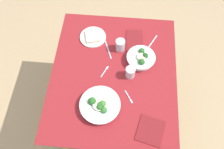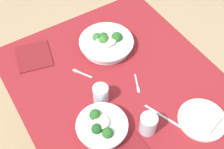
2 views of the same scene
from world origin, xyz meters
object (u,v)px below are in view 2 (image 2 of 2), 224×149
object	(u,v)px
water_glass_side	(148,124)
fork_by_far_bowl	(137,84)
fork_by_near_bowl	(81,73)
table_knife_left	(163,116)
bread_side_plate	(202,119)
water_glass_center	(101,94)
napkin_folded_upper	(34,56)
broccoli_bowl_near	(102,127)
broccoli_bowl_far	(106,43)

from	to	relation	value
water_glass_side	fork_by_far_bowl	size ratio (longest dim) A/B	0.93
fork_by_near_bowl	table_knife_left	distance (m)	0.44
bread_side_plate	fork_by_near_bowl	size ratio (longest dim) A/B	2.16
water_glass_center	fork_by_near_bowl	size ratio (longest dim) A/B	0.92
napkin_folded_upper	broccoli_bowl_near	bearing A→B (deg)	8.42
broccoli_bowl_far	broccoli_bowl_near	world-z (taller)	broccoli_bowl_near
broccoli_bowl_far	water_glass_side	xyz separation A→B (m)	(0.50, -0.10, 0.02)
broccoli_bowl_far	water_glass_center	distance (m)	0.33
bread_side_plate	fork_by_near_bowl	distance (m)	0.60
broccoli_bowl_far	fork_by_far_bowl	size ratio (longest dim) A/B	2.74
bread_side_plate	water_glass_center	bearing A→B (deg)	-135.50
bread_side_plate	water_glass_center	size ratio (longest dim) A/B	2.34
fork_by_far_bowl	water_glass_center	bearing A→B (deg)	-70.31
broccoli_bowl_near	bread_side_plate	world-z (taller)	broccoli_bowl_near
broccoli_bowl_far	napkin_folded_upper	distance (m)	0.38
fork_by_far_bowl	napkin_folded_upper	bearing A→B (deg)	-116.12
bread_side_plate	water_glass_center	xyz separation A→B (m)	(-0.32, -0.32, 0.03)
fork_by_far_bowl	broccoli_bowl_near	bearing A→B (deg)	-41.06
water_glass_center	napkin_folded_upper	size ratio (longest dim) A/B	0.49
fork_by_near_bowl	broccoli_bowl_far	bearing A→B (deg)	-97.05
table_knife_left	bread_side_plate	bearing A→B (deg)	-149.02
broccoli_bowl_near	fork_by_far_bowl	distance (m)	0.29
broccoli_bowl_far	broccoli_bowl_near	xyz separation A→B (m)	(0.40, -0.27, 0.00)
fork_by_far_bowl	broccoli_bowl_far	bearing A→B (deg)	-156.31
water_glass_center	table_knife_left	size ratio (longest dim) A/B	0.48
fork_by_far_bowl	table_knife_left	xyz separation A→B (m)	(0.20, -0.00, -0.00)
water_glass_side	napkin_folded_upper	xyz separation A→B (m)	(-0.64, -0.25, -0.04)
broccoli_bowl_near	water_glass_side	distance (m)	0.19
fork_by_far_bowl	bread_side_plate	bearing A→B (deg)	47.40
bread_side_plate	water_glass_center	distance (m)	0.45
broccoli_bowl_far	table_knife_left	distance (m)	0.49
water_glass_side	fork_by_far_bowl	bearing A→B (deg)	155.52
broccoli_bowl_near	fork_by_far_bowl	xyz separation A→B (m)	(-0.12, 0.26, -0.03)
fork_by_near_bowl	napkin_folded_upper	xyz separation A→B (m)	(-0.22, -0.15, 0.00)
fork_by_far_bowl	fork_by_near_bowl	xyz separation A→B (m)	(-0.20, -0.19, -0.00)
water_glass_side	fork_by_near_bowl	size ratio (longest dim) A/B	0.98
broccoli_bowl_far	water_glass_side	distance (m)	0.51
broccoli_bowl_far	water_glass_side	size ratio (longest dim) A/B	2.94
water_glass_center	napkin_folded_upper	xyz separation A→B (m)	(-0.40, -0.16, -0.04)
fork_by_near_bowl	water_glass_center	bearing A→B (deg)	149.80
bread_side_plate	fork_by_far_bowl	size ratio (longest dim) A/B	2.06
bread_side_plate	table_knife_left	size ratio (longest dim) A/B	1.12
water_glass_center	fork_by_near_bowl	bearing A→B (deg)	-179.04
napkin_folded_upper	fork_by_near_bowl	bearing A→B (deg)	34.23
broccoli_bowl_near	bread_side_plate	xyz separation A→B (m)	(0.19, 0.39, -0.02)
table_knife_left	napkin_folded_upper	xyz separation A→B (m)	(-0.62, -0.34, 0.00)
water_glass_side	table_knife_left	size ratio (longest dim) A/B	0.51
broccoli_bowl_far	water_glass_center	size ratio (longest dim) A/B	3.12
water_glass_side	table_knife_left	xyz separation A→B (m)	(-0.01, 0.09, -0.05)
broccoli_bowl_near	water_glass_center	xyz separation A→B (m)	(-0.14, 0.08, 0.01)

